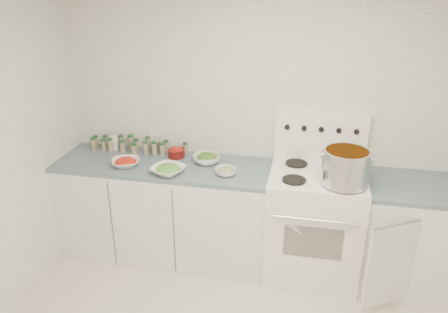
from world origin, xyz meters
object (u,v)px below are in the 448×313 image
bowl_snowpea (168,170)px  stock_pot (346,166)px  stove (314,220)px  bowl_tomato (126,162)px

bowl_snowpea → stock_pot: bearing=0.9°
stock_pot → bowl_snowpea: stock_pot is taller
stove → bowl_tomato: size_ratio=4.50×
stock_pot → bowl_snowpea: 1.39m
stove → stock_pot: bearing=-40.9°
bowl_tomato → stock_pot: bearing=-1.9°
stock_pot → bowl_tomato: size_ratio=1.22×
stove → bowl_tomato: 1.66m
stove → bowl_snowpea: (-1.19, -0.18, 0.44)m
stove → bowl_tomato: bearing=-176.2°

